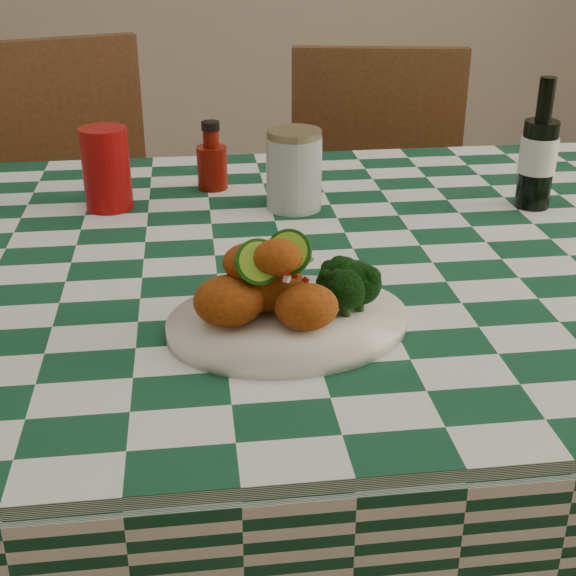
{
  "coord_description": "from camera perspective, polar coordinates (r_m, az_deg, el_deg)",
  "views": [
    {
      "loc": [
        -0.13,
        -1.08,
        1.25
      ],
      "look_at": [
        -0.03,
        -0.24,
        0.84
      ],
      "focal_mm": 50.0,
      "sensor_mm": 36.0,
      "label": 1
    }
  ],
  "objects": [
    {
      "name": "beer_bottle",
      "position": [
        1.39,
        17.46,
        9.74
      ],
      "size": [
        0.08,
        0.08,
        0.22
      ],
      "primitive_type": null,
      "rotation": [
        0.0,
        0.0,
        0.36
      ],
      "color": "black",
      "rests_on": "dining_table"
    },
    {
      "name": "wooden_chair_left",
      "position": [
        1.99,
        -14.35,
        2.1
      ],
      "size": [
        0.56,
        0.57,
        0.96
      ],
      "primitive_type": null,
      "rotation": [
        0.0,
        0.0,
        0.31
      ],
      "color": "#472814",
      "rests_on": "ground"
    },
    {
      "name": "red_tumbler",
      "position": [
        1.37,
        -12.8,
        8.27
      ],
      "size": [
        0.1,
        0.1,
        0.14
      ],
      "primitive_type": "cylinder",
      "rotation": [
        0.0,
        0.0,
        -0.32
      ],
      "color": "#9E0908",
      "rests_on": "dining_table"
    },
    {
      "name": "fried_chicken_pile",
      "position": [
        0.93,
        -0.82,
        0.65
      ],
      "size": [
        0.15,
        0.11,
        0.1
      ],
      "primitive_type": null,
      "color": "#A84410",
      "rests_on": "plate"
    },
    {
      "name": "plate",
      "position": [
        0.96,
        -0.0,
        -2.48
      ],
      "size": [
        0.32,
        0.27,
        0.02
      ],
      "primitive_type": null,
      "rotation": [
        0.0,
        0.0,
        0.14
      ],
      "color": "white",
      "rests_on": "dining_table"
    },
    {
      "name": "mason_jar",
      "position": [
        1.34,
        0.42,
        8.41
      ],
      "size": [
        0.1,
        0.1,
        0.13
      ],
      "primitive_type": null,
      "rotation": [
        0.0,
        0.0,
        -0.15
      ],
      "color": "#B2BCBA",
      "rests_on": "dining_table"
    },
    {
      "name": "wooden_chair_right",
      "position": [
        1.97,
        6.24,
        2.14
      ],
      "size": [
        0.5,
        0.52,
        0.94
      ],
      "primitive_type": null,
      "rotation": [
        0.0,
        0.0,
        -0.18
      ],
      "color": "#472814",
      "rests_on": "ground"
    },
    {
      "name": "ketchup_bottle",
      "position": [
        1.44,
        -5.45,
        9.37
      ],
      "size": [
        0.06,
        0.06,
        0.12
      ],
      "primitive_type": null,
      "rotation": [
        0.0,
        0.0,
        -0.24
      ],
      "color": "#700E05",
      "rests_on": "dining_table"
    },
    {
      "name": "dining_table",
      "position": [
        1.38,
        -0.21,
        -12.61
      ],
      "size": [
        1.66,
        1.06,
        0.79
      ],
      "primitive_type": null,
      "color": "#14452B",
      "rests_on": "ground"
    },
    {
      "name": "broccoli_side",
      "position": [
        0.97,
        4.69,
        0.15
      ],
      "size": [
        0.08,
        0.08,
        0.06
      ],
      "primitive_type": null,
      "color": "black",
      "rests_on": "plate"
    }
  ]
}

